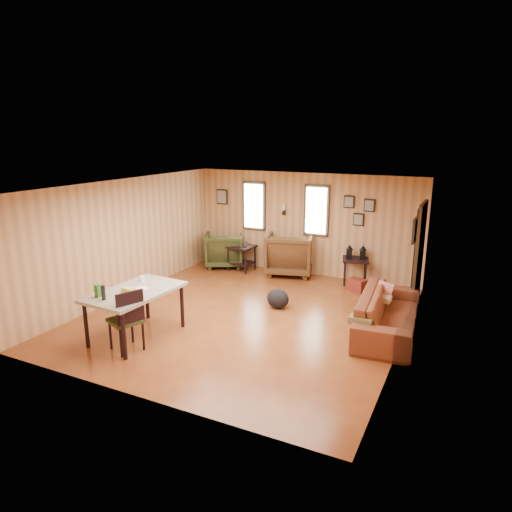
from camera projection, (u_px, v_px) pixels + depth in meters
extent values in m
cube|color=brown|center=(247.00, 316.00, 8.44)|extent=(5.50, 6.00, 0.02)
cube|color=#997C5B|center=(246.00, 185.00, 7.81)|extent=(5.50, 6.00, 0.02)
cube|color=tan|center=(304.00, 224.00, 10.74)|extent=(5.50, 0.02, 2.40)
cube|color=tan|center=(133.00, 310.00, 5.51)|extent=(5.50, 0.02, 2.40)
cube|color=tan|center=(126.00, 238.00, 9.29)|extent=(0.02, 6.00, 2.40)
cube|color=tan|center=(407.00, 273.00, 6.96)|extent=(0.02, 6.00, 2.40)
cube|color=black|center=(254.00, 206.00, 11.16)|extent=(0.60, 0.05, 1.20)
cube|color=#E0F2D1|center=(253.00, 206.00, 11.13)|extent=(0.48, 0.04, 1.06)
cube|color=black|center=(317.00, 211.00, 10.49)|extent=(0.60, 0.05, 1.20)
cube|color=#E0F2D1|center=(316.00, 211.00, 10.45)|extent=(0.48, 0.04, 1.06)
cube|color=black|center=(284.00, 212.00, 10.83)|extent=(0.07, 0.05, 0.12)
cylinder|color=silver|center=(283.00, 207.00, 10.75)|extent=(0.07, 0.07, 0.14)
cube|color=black|center=(419.00, 256.00, 8.72)|extent=(0.06, 1.00, 2.05)
cube|color=black|center=(417.00, 256.00, 8.74)|extent=(0.04, 0.82, 1.90)
cube|color=black|center=(349.00, 202.00, 10.10)|extent=(0.24, 0.04, 0.28)
cube|color=#9E998C|center=(349.00, 202.00, 10.08)|extent=(0.19, 0.02, 0.22)
cube|color=black|center=(369.00, 205.00, 9.93)|extent=(0.24, 0.04, 0.28)
cube|color=#9E998C|center=(369.00, 206.00, 9.90)|extent=(0.19, 0.02, 0.22)
cube|color=black|center=(359.00, 219.00, 10.11)|extent=(0.24, 0.04, 0.28)
cube|color=#9E998C|center=(358.00, 220.00, 10.08)|extent=(0.19, 0.02, 0.22)
cube|color=black|center=(222.00, 197.00, 11.50)|extent=(0.30, 0.04, 0.38)
cube|color=#9E998C|center=(222.00, 197.00, 11.47)|extent=(0.24, 0.02, 0.31)
cube|color=black|center=(415.00, 231.00, 7.58)|extent=(0.04, 0.34, 0.42)
cube|color=#9E998C|center=(413.00, 230.00, 7.60)|extent=(0.02, 0.27, 0.34)
imported|color=brown|center=(389.00, 307.00, 7.65)|extent=(0.86, 2.36, 0.91)
imported|color=#4C2F17|center=(290.00, 252.00, 10.82)|extent=(1.29, 1.24, 1.09)
imported|color=#303518|center=(224.00, 248.00, 11.48)|extent=(1.20, 1.17, 0.93)
cube|color=black|center=(242.00, 247.00, 11.10)|extent=(0.64, 0.59, 0.04)
cube|color=black|center=(242.00, 263.00, 11.20)|extent=(0.58, 0.53, 0.03)
cylinder|color=black|center=(228.00, 259.00, 11.12)|extent=(0.05, 0.05, 0.59)
cylinder|color=black|center=(246.00, 262.00, 10.87)|extent=(0.05, 0.05, 0.59)
cylinder|color=black|center=(238.00, 255.00, 11.48)|extent=(0.05, 0.05, 0.59)
cylinder|color=black|center=(255.00, 258.00, 11.23)|extent=(0.05, 0.05, 0.59)
cube|color=#3D2E28|center=(237.00, 242.00, 11.14)|extent=(0.11, 0.03, 0.14)
cube|color=#3D2E28|center=(245.00, 244.00, 11.02)|extent=(0.10, 0.03, 0.13)
cube|color=black|center=(356.00, 260.00, 10.11)|extent=(0.68, 0.68, 0.04)
cylinder|color=black|center=(345.00, 274.00, 10.01)|extent=(0.05, 0.05, 0.56)
cylinder|color=black|center=(365.00, 275.00, 9.93)|extent=(0.05, 0.05, 0.56)
cylinder|color=black|center=(345.00, 268.00, 10.44)|extent=(0.05, 0.05, 0.56)
cylinder|color=black|center=(365.00, 269.00, 10.35)|extent=(0.05, 0.05, 0.56)
cube|color=black|center=(349.00, 254.00, 10.11)|extent=(0.15, 0.15, 0.20)
cone|color=black|center=(350.00, 247.00, 10.07)|extent=(0.21, 0.21, 0.11)
cube|color=black|center=(363.00, 255.00, 10.05)|extent=(0.15, 0.15, 0.20)
cone|color=black|center=(363.00, 248.00, 10.01)|extent=(0.21, 0.21, 0.11)
cube|color=maroon|center=(357.00, 285.00, 9.74)|extent=(0.43, 0.37, 0.26)
ellipsoid|color=black|center=(278.00, 299.00, 8.76)|extent=(0.52, 0.45, 0.38)
cube|color=brown|center=(362.00, 320.00, 7.05)|extent=(0.38, 0.31, 0.12)
cube|color=red|center=(385.00, 290.00, 8.16)|extent=(0.32, 0.10, 0.32)
cube|color=tan|center=(382.00, 299.00, 7.99)|extent=(0.32, 0.26, 0.09)
cube|color=gray|center=(135.00, 292.00, 7.38)|extent=(1.04, 1.64, 0.05)
cylinder|color=black|center=(86.00, 325.00, 7.09)|extent=(0.07, 0.07, 0.76)
cylinder|color=black|center=(124.00, 336.00, 6.71)|extent=(0.07, 0.07, 0.76)
cylinder|color=black|center=(147.00, 298.00, 8.25)|extent=(0.07, 0.07, 0.76)
cylinder|color=black|center=(182.00, 306.00, 7.87)|extent=(0.07, 0.07, 0.76)
cylinder|color=white|center=(129.00, 296.00, 7.00)|extent=(0.09, 0.09, 0.09)
cylinder|color=white|center=(142.00, 279.00, 7.82)|extent=(0.09, 0.09, 0.09)
cube|color=#265F22|center=(98.00, 291.00, 7.05)|extent=(0.08, 0.08, 0.20)
cylinder|color=black|center=(103.00, 293.00, 6.93)|extent=(0.07, 0.07, 0.23)
cylinder|color=tan|center=(123.00, 300.00, 6.78)|extent=(0.08, 0.08, 0.13)
cylinder|color=white|center=(142.00, 289.00, 7.43)|extent=(0.22, 0.22, 0.02)
cube|color=gold|center=(127.00, 290.00, 7.30)|extent=(0.19, 0.10, 0.06)
cube|color=#303518|center=(126.00, 320.00, 7.00)|extent=(0.59, 0.59, 0.05)
cube|color=black|center=(130.00, 307.00, 6.79)|extent=(0.20, 0.42, 0.50)
cylinder|color=black|center=(110.00, 335.00, 7.08)|extent=(0.05, 0.05, 0.47)
cylinder|color=black|center=(121.00, 343.00, 6.81)|extent=(0.05, 0.05, 0.47)
cylinder|color=black|center=(132.00, 328.00, 7.31)|extent=(0.05, 0.05, 0.47)
cylinder|color=black|center=(143.00, 336.00, 7.05)|extent=(0.05, 0.05, 0.47)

